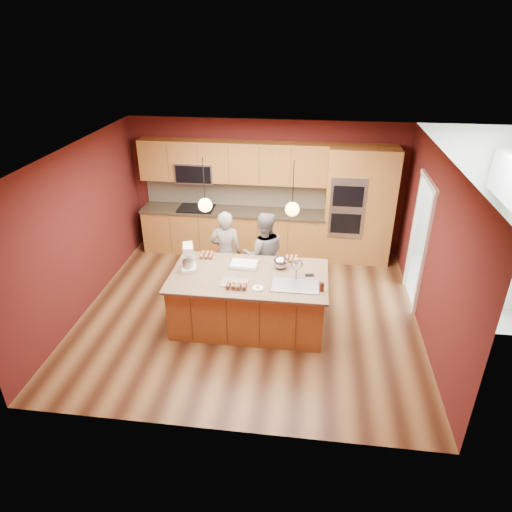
# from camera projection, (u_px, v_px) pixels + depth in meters

# --- Properties ---
(floor) EXTENTS (5.50, 5.50, 0.00)m
(floor) POSITION_uv_depth(u_px,v_px,m) (250.00, 312.00, 7.67)
(floor) COLOR #402213
(floor) RESTS_ON ground
(ceiling) EXTENTS (5.50, 5.50, 0.00)m
(ceiling) POSITION_uv_depth(u_px,v_px,m) (248.00, 153.00, 6.42)
(ceiling) COLOR white
(ceiling) RESTS_ON ground
(wall_back) EXTENTS (5.50, 0.00, 5.50)m
(wall_back) POSITION_uv_depth(u_px,v_px,m) (266.00, 187.00, 9.24)
(wall_back) COLOR #4D1715
(wall_back) RESTS_ON ground
(wall_front) EXTENTS (5.50, 0.00, 5.50)m
(wall_front) POSITION_uv_depth(u_px,v_px,m) (216.00, 340.00, 4.84)
(wall_front) COLOR #4D1715
(wall_front) RESTS_ON ground
(wall_left) EXTENTS (0.00, 5.00, 5.00)m
(wall_left) POSITION_uv_depth(u_px,v_px,m) (80.00, 230.00, 7.35)
(wall_left) COLOR #4D1715
(wall_left) RESTS_ON ground
(wall_right) EXTENTS (0.00, 5.00, 5.00)m
(wall_right) POSITION_uv_depth(u_px,v_px,m) (433.00, 250.00, 6.73)
(wall_right) COLOR #4D1715
(wall_right) RESTS_ON ground
(cabinet_run) EXTENTS (3.74, 0.64, 2.30)m
(cabinet_run) POSITION_uv_depth(u_px,v_px,m) (232.00, 207.00, 9.27)
(cabinet_run) COLOR olive
(cabinet_run) RESTS_ON floor
(oven_column) EXTENTS (1.30, 0.62, 2.30)m
(oven_column) POSITION_uv_depth(u_px,v_px,m) (359.00, 206.00, 8.86)
(oven_column) COLOR olive
(oven_column) RESTS_ON floor
(doorway_trim) EXTENTS (0.08, 1.11, 2.20)m
(doorway_trim) POSITION_uv_depth(u_px,v_px,m) (418.00, 244.00, 7.58)
(doorway_trim) COLOR white
(doorway_trim) RESTS_ON wall_right
(pendant_left) EXTENTS (0.20, 0.20, 0.80)m
(pendant_left) POSITION_uv_depth(u_px,v_px,m) (205.00, 205.00, 6.55)
(pendant_left) COLOR black
(pendant_left) RESTS_ON ceiling
(pendant_right) EXTENTS (0.20, 0.20, 0.80)m
(pendant_right) POSITION_uv_depth(u_px,v_px,m) (292.00, 209.00, 6.41)
(pendant_right) COLOR black
(pendant_right) RESTS_ON ceiling
(island) EXTENTS (2.41, 1.35, 1.27)m
(island) POSITION_uv_depth(u_px,v_px,m) (250.00, 299.00, 7.19)
(island) COLOR olive
(island) RESTS_ON floor
(person_left) EXTENTS (0.58, 0.39, 1.53)m
(person_left) POSITION_uv_depth(u_px,v_px,m) (226.00, 253.00, 7.93)
(person_left) COLOR black
(person_left) RESTS_ON floor
(person_right) EXTENTS (0.85, 0.72, 1.55)m
(person_right) POSITION_uv_depth(u_px,v_px,m) (264.00, 255.00, 7.85)
(person_right) COLOR slate
(person_right) RESTS_ON floor
(stand_mixer) EXTENTS (0.29, 0.35, 0.42)m
(stand_mixer) POSITION_uv_depth(u_px,v_px,m) (189.00, 259.00, 7.07)
(stand_mixer) COLOR white
(stand_mixer) RESTS_ON island
(sheet_cake) EXTENTS (0.50, 0.38, 0.05)m
(sheet_cake) POSITION_uv_depth(u_px,v_px,m) (244.00, 264.00, 7.25)
(sheet_cake) COLOR silver
(sheet_cake) RESTS_ON island
(cooling_rack) EXTENTS (0.40, 0.29, 0.02)m
(cooling_rack) POSITION_uv_depth(u_px,v_px,m) (234.00, 283.00, 6.77)
(cooling_rack) COLOR #ABAEB2
(cooling_rack) RESTS_ON island
(mixing_bowl) EXTENTS (0.24, 0.24, 0.21)m
(mixing_bowl) POSITION_uv_depth(u_px,v_px,m) (281.00, 262.00, 7.15)
(mixing_bowl) COLOR #ACAFB3
(mixing_bowl) RESTS_ON island
(plate) EXTENTS (0.17, 0.17, 0.01)m
(plate) POSITION_uv_depth(u_px,v_px,m) (258.00, 288.00, 6.64)
(plate) COLOR white
(plate) RESTS_ON island
(tumbler) EXTENTS (0.07, 0.07, 0.13)m
(tumbler) POSITION_uv_depth(u_px,v_px,m) (322.00, 287.00, 6.55)
(tumbler) COLOR #34170C
(tumbler) RESTS_ON island
(phone) EXTENTS (0.14, 0.09, 0.01)m
(phone) POSITION_uv_depth(u_px,v_px,m) (310.00, 275.00, 6.98)
(phone) COLOR black
(phone) RESTS_ON island
(cupcakes_left) EXTENTS (0.23, 0.23, 0.07)m
(cupcakes_left) POSITION_uv_depth(u_px,v_px,m) (207.00, 255.00, 7.52)
(cupcakes_left) COLOR #C3784A
(cupcakes_left) RESTS_ON island
(cupcakes_rack) EXTENTS (0.32, 0.16, 0.07)m
(cupcakes_rack) POSITION_uv_depth(u_px,v_px,m) (236.00, 285.00, 6.62)
(cupcakes_rack) COLOR #C3784A
(cupcakes_rack) RESTS_ON island
(cupcakes_right) EXTENTS (0.23, 0.23, 0.07)m
(cupcakes_right) POSITION_uv_depth(u_px,v_px,m) (291.00, 259.00, 7.40)
(cupcakes_right) COLOR #C3784A
(cupcakes_right) RESTS_ON island
(washer) EXTENTS (0.64, 0.66, 0.96)m
(washer) POSITION_uv_depth(u_px,v_px,m) (500.00, 276.00, 7.78)
(washer) COLOR white
(washer) RESTS_ON floor
(dryer) EXTENTS (0.79, 0.80, 1.07)m
(dryer) POSITION_uv_depth(u_px,v_px,m) (489.00, 256.00, 8.32)
(dryer) COLOR white
(dryer) RESTS_ON floor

